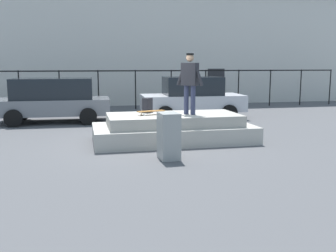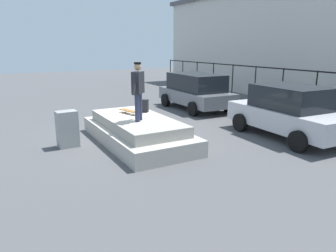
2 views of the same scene
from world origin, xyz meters
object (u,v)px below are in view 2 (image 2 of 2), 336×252
Objects in this scene: car_grey_hatchback_near at (196,91)px; utility_box at (67,129)px; backpack at (144,106)px; skateboard at (129,111)px; skateboarder at (138,87)px; car_silver_sedan_mid at (290,111)px.

utility_box is (3.07, -6.76, -0.35)m from car_grey_hatchback_near.
skateboard is at bearing 44.11° from backpack.
backpack is 0.39× the size of utility_box.
skateboarder reaches higher than utility_box.
skateboarder is 2.51m from utility_box.
car_grey_hatchback_near is at bearing 111.32° from utility_box.
skateboarder reaches higher than backpack.
skateboarder reaches higher than car_silver_sedan_mid.
skateboard is 0.19× the size of car_silver_sedan_mid.
car_grey_hatchback_near reaches higher than utility_box.
utility_box is at bearing -110.48° from car_silver_sedan_mid.
utility_box is at bearing 44.86° from backpack.
backpack reaches higher than utility_box.
skateboard is at bearing 88.65° from utility_box.
skateboard is 2.06m from utility_box.
skateboarder is 1.53m from backpack.
skateboard is 5.60m from car_grey_hatchback_near.
car_silver_sedan_mid is 3.87× the size of utility_box.
skateboard is at bearing 173.49° from skateboarder.
utility_box is (-2.52, -6.75, -0.32)m from car_silver_sedan_mid.
utility_box reaches higher than skateboard.
car_grey_hatchback_near is 5.60m from car_silver_sedan_mid.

